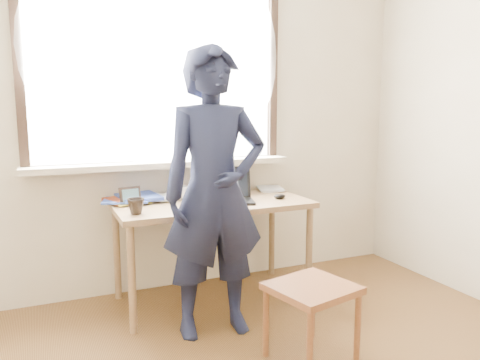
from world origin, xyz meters
name	(u,v)px	position (x,y,z in m)	size (l,w,h in m)	color
room_shell	(325,21)	(-0.02, 0.20, 1.64)	(3.52, 4.02, 2.61)	beige
desk	(212,212)	(0.06, 1.63, 0.62)	(1.30, 0.65, 0.69)	olive
laptop	(228,193)	(0.16, 1.60, 0.75)	(0.39, 0.34, 0.23)	black
mug_white	(180,193)	(-0.11, 1.80, 0.74)	(0.11, 0.11, 0.09)	white
mug_dark	(136,206)	(-0.49, 1.46, 0.74)	(0.10, 0.10, 0.10)	black
mouse	(280,196)	(0.52, 1.53, 0.71)	(0.09, 0.06, 0.03)	black
desk_clutter	(150,199)	(-0.33, 1.79, 0.71)	(0.85, 0.44, 0.04)	white
book_a	(146,199)	(-0.35, 1.82, 0.71)	(0.19, 0.26, 0.02)	white
book_b	(258,189)	(0.53, 1.89, 0.70)	(0.18, 0.25, 0.02)	white
picture_frame	(130,197)	(-0.47, 1.73, 0.75)	(0.14, 0.04, 0.11)	black
work_chair	(312,297)	(0.27, 0.69, 0.35)	(0.48, 0.46, 0.41)	brown
person	(215,193)	(-0.08, 1.20, 0.84)	(0.61, 0.40, 1.67)	black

